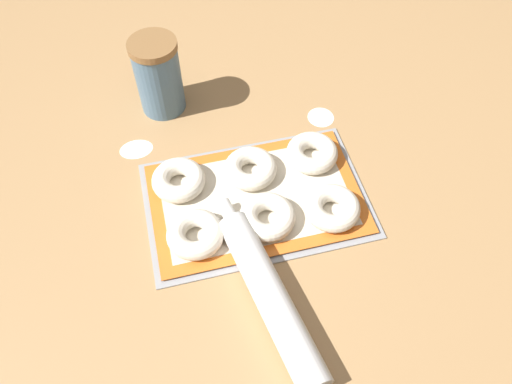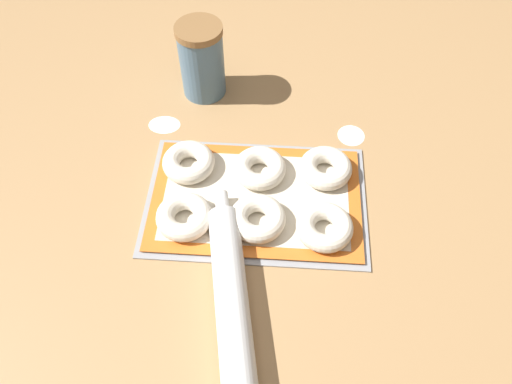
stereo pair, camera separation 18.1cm
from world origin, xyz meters
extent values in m
plane|color=#A87F51|center=(0.00, 0.00, 0.00)|extent=(2.80, 2.80, 0.00)
cube|color=#93969B|center=(0.01, 0.00, 0.00)|extent=(0.45, 0.30, 0.01)
cube|color=orange|center=(0.01, 0.00, 0.01)|extent=(0.43, 0.28, 0.00)
cube|color=beige|center=(0.01, 0.00, 0.01)|extent=(0.38, 0.23, 0.00)
torus|color=silver|center=(-0.13, -0.07, 0.03)|extent=(0.11, 0.11, 0.04)
torus|color=silver|center=(0.01, -0.06, 0.03)|extent=(0.11, 0.11, 0.04)
torus|color=silver|center=(0.14, -0.07, 0.03)|extent=(0.11, 0.11, 0.04)
torus|color=silver|center=(-0.14, 0.07, 0.03)|extent=(0.11, 0.11, 0.04)
torus|color=silver|center=(0.01, 0.06, 0.03)|extent=(0.11, 0.11, 0.04)
torus|color=silver|center=(0.15, 0.07, 0.03)|extent=(0.11, 0.11, 0.04)
cylinder|color=slate|center=(-0.14, 0.32, 0.08)|extent=(0.10, 0.10, 0.17)
cylinder|color=olive|center=(-0.14, 0.32, 0.17)|extent=(0.11, 0.11, 0.02)
cylinder|color=silver|center=(-0.02, -0.23, 0.03)|extent=(0.12, 0.35, 0.06)
cylinder|color=silver|center=(-0.06, -0.03, 0.03)|extent=(0.04, 0.05, 0.03)
ellipsoid|color=white|center=(0.21, 0.19, 0.00)|extent=(0.06, 0.06, 0.00)
ellipsoid|color=white|center=(-0.22, 0.20, 0.00)|extent=(0.07, 0.06, 0.00)
camera|label=1|loc=(-0.13, -0.57, 0.85)|focal=35.00mm
camera|label=2|loc=(0.05, -0.59, 0.85)|focal=35.00mm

